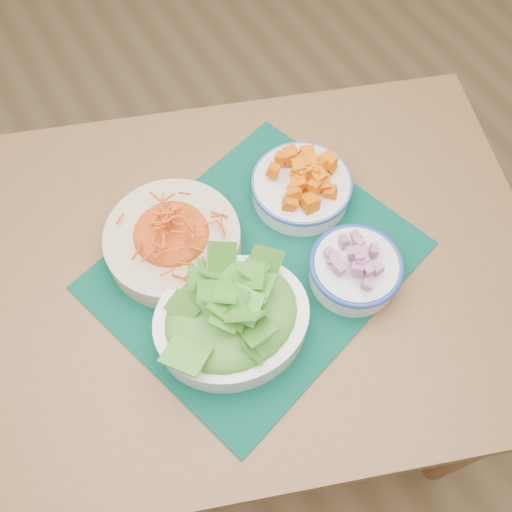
{
  "coord_description": "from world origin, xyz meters",
  "views": [
    {
      "loc": [
        -0.27,
        -0.6,
        1.6
      ],
      "look_at": [
        -0.05,
        -0.22,
        0.78
      ],
      "focal_mm": 40.0,
      "sensor_mm": 36.0,
      "label": 1
    }
  ],
  "objects": [
    {
      "name": "onion_bowl",
      "position": [
        0.08,
        -0.32,
        0.79
      ],
      "size": [
        0.17,
        0.17,
        0.08
      ],
      "rotation": [
        0.0,
        0.0,
        -0.16
      ],
      "color": "silver",
      "rests_on": "placemat"
    },
    {
      "name": "ground",
      "position": [
        0.0,
        0.0,
        0.0
      ],
      "size": [
        4.0,
        4.0,
        0.0
      ],
      "primitive_type": "plane",
      "color": "olive",
      "rests_on": "ground"
    },
    {
      "name": "lettuce_bowl",
      "position": [
        -0.14,
        -0.3,
        0.8
      ],
      "size": [
        0.27,
        0.24,
        0.11
      ],
      "rotation": [
        0.0,
        0.0,
        -0.17
      ],
      "color": "white",
      "rests_on": "placemat"
    },
    {
      "name": "squash_bowl",
      "position": [
        0.09,
        -0.13,
        0.79
      ],
      "size": [
        0.19,
        0.19,
        0.08
      ],
      "rotation": [
        0.0,
        0.0,
        -0.12
      ],
      "color": "silver",
      "rests_on": "placemat"
    },
    {
      "name": "placemat",
      "position": [
        -0.05,
        -0.22,
        0.75
      ],
      "size": [
        0.58,
        0.52,
        0.0
      ],
      "primitive_type": "cube",
      "rotation": [
        0.0,
        0.0,
        0.3
      ],
      "color": "#002D22",
      "rests_on": "table"
    },
    {
      "name": "carrot_bowl",
      "position": [
        -0.15,
        -0.12,
        0.79
      ],
      "size": [
        0.29,
        0.29,
        0.09
      ],
      "rotation": [
        0.0,
        0.0,
        -0.36
      ],
      "color": "beige",
      "rests_on": "placemat"
    },
    {
      "name": "table",
      "position": [
        -0.1,
        -0.19,
        0.64
      ],
      "size": [
        1.27,
        1.05,
        0.75
      ],
      "rotation": [
        0.0,
        0.0,
        -0.34
      ],
      "color": "brown",
      "rests_on": "ground"
    }
  ]
}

